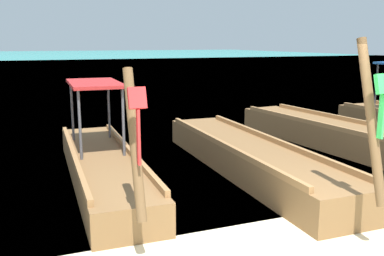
% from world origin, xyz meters
% --- Properties ---
extents(sea_water, '(120.00, 120.00, 0.00)m').
position_xyz_m(sea_water, '(0.00, 61.32, 0.00)').
color(sea_water, teal).
rests_on(sea_water, ground).
extents(longtail_boat_red_ribbon, '(1.24, 5.85, 2.23)m').
position_xyz_m(longtail_boat_red_ribbon, '(-1.52, 3.92, 0.32)').
color(longtail_boat_red_ribbon, brown).
rests_on(longtail_boat_red_ribbon, ground).
extents(longtail_boat_green_ribbon, '(1.27, 6.47, 2.59)m').
position_xyz_m(longtail_boat_green_ribbon, '(1.26, 3.45, 0.30)').
color(longtail_boat_green_ribbon, brown).
rests_on(longtail_boat_green_ribbon, ground).
extents(longtail_boat_violet_ribbon, '(1.80, 7.17, 2.48)m').
position_xyz_m(longtail_boat_violet_ribbon, '(4.22, 4.10, 0.31)').
color(longtail_boat_violet_ribbon, brown).
rests_on(longtail_boat_violet_ribbon, ground).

